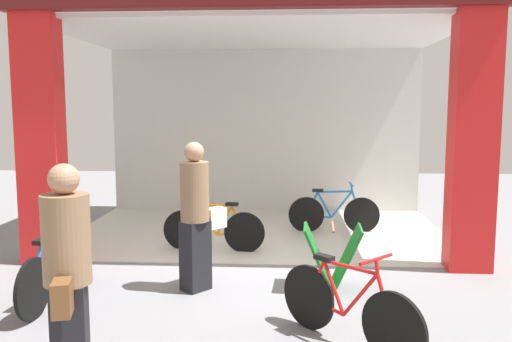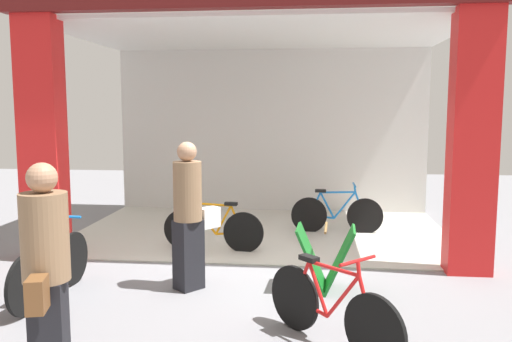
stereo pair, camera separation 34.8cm
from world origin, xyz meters
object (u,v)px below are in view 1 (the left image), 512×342
at_px(bicycle_parked_0, 347,307).
at_px(bicycle_parked_1, 57,270).
at_px(pedestrian_0, 68,276).
at_px(bicycle_inside_1, 214,229).
at_px(pedestrian_1, 196,215).
at_px(bicycle_inside_0, 334,213).
at_px(sandwich_board_sign, 332,257).

xyz_separation_m(bicycle_parked_0, bicycle_parked_1, (-2.99, 0.85, 0.01)).
xyz_separation_m(bicycle_parked_0, pedestrian_0, (-2.11, -0.89, 0.53)).
relative_size(bicycle_inside_1, pedestrian_1, 0.88).
relative_size(bicycle_inside_1, pedestrian_0, 0.89).
bearing_deg(pedestrian_0, pedestrian_1, 76.22).
relative_size(bicycle_inside_0, pedestrian_1, 0.89).
bearing_deg(bicycle_parked_0, pedestrian_0, -157.20).
distance_m(bicycle_inside_1, pedestrian_0, 3.89).
height_order(bicycle_inside_0, bicycle_parked_0, bicycle_parked_0).
bearing_deg(pedestrian_0, sandwich_board_sign, 48.02).
relative_size(bicycle_parked_0, pedestrian_0, 0.67).
relative_size(bicycle_inside_1, bicycle_parked_1, 0.95).
relative_size(bicycle_inside_1, bicycle_parked_0, 1.32).
height_order(bicycle_parked_1, pedestrian_0, pedestrian_0).
xyz_separation_m(pedestrian_0, pedestrian_1, (0.54, 2.22, -0.00)).
bearing_deg(bicycle_parked_1, pedestrian_0, -62.92).
height_order(sandwich_board_sign, pedestrian_1, pedestrian_1).
bearing_deg(bicycle_parked_0, bicycle_inside_0, 86.66).
distance_m(bicycle_parked_1, sandwich_board_sign, 3.04).
height_order(bicycle_inside_0, bicycle_inside_1, bicycle_inside_0).
bearing_deg(sandwich_board_sign, bicycle_parked_1, -168.69).
relative_size(sandwich_board_sign, pedestrian_1, 0.44).
bearing_deg(pedestrian_1, bicycle_inside_0, 57.87).
distance_m(bicycle_inside_0, bicycle_inside_1, 2.24).
distance_m(bicycle_inside_1, pedestrian_1, 1.69).
distance_m(bicycle_inside_1, bicycle_parked_1, 2.51).
height_order(bicycle_inside_1, pedestrian_0, pedestrian_0).
bearing_deg(bicycle_inside_0, bicycle_parked_0, -93.34).
distance_m(bicycle_parked_0, pedestrian_0, 2.35).
height_order(bicycle_parked_0, sandwich_board_sign, bicycle_parked_0).
height_order(bicycle_parked_0, pedestrian_0, pedestrian_0).
distance_m(sandwich_board_sign, pedestrian_1, 1.64).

